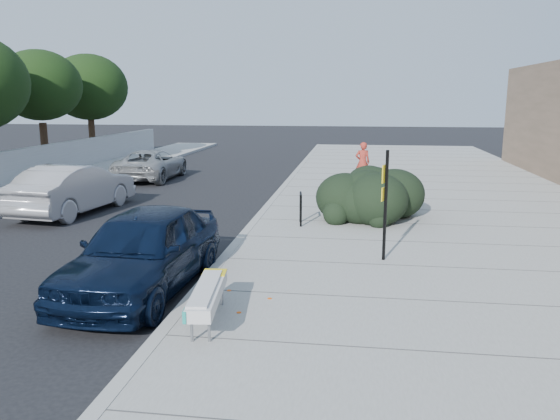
{
  "coord_description": "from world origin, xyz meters",
  "views": [
    {
      "loc": [
        2.84,
        -11.25,
        3.61
      ],
      "look_at": [
        1.08,
        1.29,
        1.0
      ],
      "focal_mm": 35.0,
      "sensor_mm": 36.0,
      "label": 1
    }
  ],
  "objects_px": {
    "bike_rack": "(301,205)",
    "sign_post": "(385,198)",
    "sedan_navy": "(143,250)",
    "suv_silver": "(152,164)",
    "bench": "(208,294)",
    "pedestrian": "(363,162)",
    "wagon_silver": "(74,189)"
  },
  "relations": [
    {
      "from": "bike_rack",
      "to": "sign_post",
      "type": "distance_m",
      "value": 3.87
    },
    {
      "from": "sedan_navy",
      "to": "suv_silver",
      "type": "distance_m",
      "value": 14.87
    },
    {
      "from": "bench",
      "to": "sedan_navy",
      "type": "xyz_separation_m",
      "value": [
        -1.69,
        1.6,
        0.2
      ]
    },
    {
      "from": "sign_post",
      "to": "sedan_navy",
      "type": "xyz_separation_m",
      "value": [
        -4.56,
        -2.19,
        -0.72
      ]
    },
    {
      "from": "bench",
      "to": "bike_rack",
      "type": "distance_m",
      "value": 6.96
    },
    {
      "from": "bike_rack",
      "to": "suv_silver",
      "type": "height_order",
      "value": "suv_silver"
    },
    {
      "from": "sign_post",
      "to": "suv_silver",
      "type": "relative_size",
      "value": 0.5
    },
    {
      "from": "sign_post",
      "to": "pedestrian",
      "type": "height_order",
      "value": "sign_post"
    },
    {
      "from": "bench",
      "to": "bike_rack",
      "type": "bearing_deg",
      "value": 77.32
    },
    {
      "from": "bike_rack",
      "to": "suv_silver",
      "type": "xyz_separation_m",
      "value": [
        -7.63,
        8.62,
        -0.02
      ]
    },
    {
      "from": "bike_rack",
      "to": "pedestrian",
      "type": "height_order",
      "value": "pedestrian"
    },
    {
      "from": "bike_rack",
      "to": "wagon_silver",
      "type": "height_order",
      "value": "wagon_silver"
    },
    {
      "from": "suv_silver",
      "to": "bench",
      "type": "bearing_deg",
      "value": 112.59
    },
    {
      "from": "bike_rack",
      "to": "pedestrian",
      "type": "distance_m",
      "value": 8.27
    },
    {
      "from": "bench",
      "to": "suv_silver",
      "type": "xyz_separation_m",
      "value": [
        -6.87,
        15.54,
        0.06
      ]
    },
    {
      "from": "wagon_silver",
      "to": "suv_silver",
      "type": "xyz_separation_m",
      "value": [
        -0.27,
        7.37,
        -0.12
      ]
    },
    {
      "from": "wagon_silver",
      "to": "suv_silver",
      "type": "relative_size",
      "value": 0.99
    },
    {
      "from": "pedestrian",
      "to": "bench",
      "type": "bearing_deg",
      "value": 71.37
    },
    {
      "from": "bike_rack",
      "to": "suv_silver",
      "type": "bearing_deg",
      "value": 124.49
    },
    {
      "from": "bike_rack",
      "to": "pedestrian",
      "type": "relative_size",
      "value": 0.53
    },
    {
      "from": "bench",
      "to": "wagon_silver",
      "type": "distance_m",
      "value": 10.5
    },
    {
      "from": "pedestrian",
      "to": "suv_silver",
      "type": "bearing_deg",
      "value": -12.46
    },
    {
      "from": "sedan_navy",
      "to": "wagon_silver",
      "type": "bearing_deg",
      "value": 129.6
    },
    {
      "from": "wagon_silver",
      "to": "pedestrian",
      "type": "relative_size",
      "value": 2.85
    },
    {
      "from": "suv_silver",
      "to": "pedestrian",
      "type": "distance_m",
      "value": 9.4
    },
    {
      "from": "sign_post",
      "to": "pedestrian",
      "type": "relative_size",
      "value": 1.43
    },
    {
      "from": "suv_silver",
      "to": "pedestrian",
      "type": "bearing_deg",
      "value": 175.41
    },
    {
      "from": "sign_post",
      "to": "sedan_navy",
      "type": "bearing_deg",
      "value": -131.88
    },
    {
      "from": "wagon_silver",
      "to": "sedan_navy",
      "type": "bearing_deg",
      "value": 133.21
    },
    {
      "from": "sign_post",
      "to": "wagon_silver",
      "type": "xyz_separation_m",
      "value": [
        -9.47,
        4.38,
        -0.73
      ]
    },
    {
      "from": "sedan_navy",
      "to": "pedestrian",
      "type": "distance_m",
      "value": 14.04
    },
    {
      "from": "bike_rack",
      "to": "suv_silver",
      "type": "distance_m",
      "value": 11.51
    }
  ]
}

